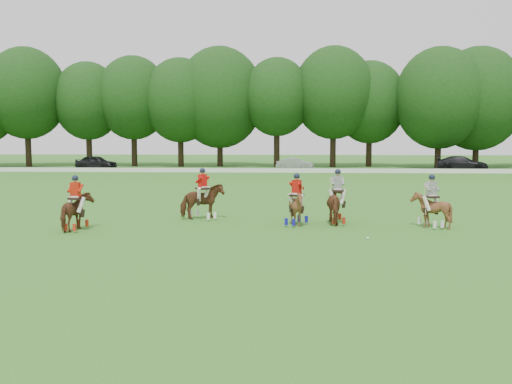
{
  "coord_description": "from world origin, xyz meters",
  "views": [
    {
      "loc": [
        1.06,
        -19.87,
        3.82
      ],
      "look_at": [
        -0.2,
        4.2,
        1.4
      ],
      "focal_mm": 40.0,
      "sensor_mm": 36.0,
      "label": 1
    }
  ],
  "objects_px": {
    "polo_red_b": "(203,201)",
    "polo_red_a": "(76,211)",
    "polo_red_c": "(296,207)",
    "car_left": "(96,162)",
    "car_mid": "(295,164)",
    "car_right": "(462,163)",
    "polo_stripe_a": "(337,204)",
    "polo_ball": "(368,238)",
    "polo_stripe_b": "(431,209)"
  },
  "relations": [
    {
      "from": "polo_red_b",
      "to": "polo_red_c",
      "type": "distance_m",
      "value": 4.49
    },
    {
      "from": "polo_stripe_b",
      "to": "polo_red_a",
      "type": "bearing_deg",
      "value": -174.22
    },
    {
      "from": "polo_red_c",
      "to": "polo_red_a",
      "type": "bearing_deg",
      "value": -168.93
    },
    {
      "from": "car_mid",
      "to": "polo_red_c",
      "type": "xyz_separation_m",
      "value": [
        -0.52,
        -38.48,
        0.13
      ]
    },
    {
      "from": "car_left",
      "to": "polo_red_a",
      "type": "xyz_separation_m",
      "value": [
        12.73,
        -40.2,
        0.02
      ]
    },
    {
      "from": "car_right",
      "to": "car_mid",
      "type": "bearing_deg",
      "value": 109.55
    },
    {
      "from": "polo_red_c",
      "to": "car_right",
      "type": "bearing_deg",
      "value": 64.3
    },
    {
      "from": "car_mid",
      "to": "polo_ball",
      "type": "distance_m",
      "value": 41.62
    },
    {
      "from": "car_mid",
      "to": "polo_stripe_a",
      "type": "bearing_deg",
      "value": -168.29
    },
    {
      "from": "car_left",
      "to": "car_mid",
      "type": "distance_m",
      "value": 22.08
    },
    {
      "from": "polo_red_b",
      "to": "polo_stripe_a",
      "type": "bearing_deg",
      "value": -9.06
    },
    {
      "from": "polo_red_a",
      "to": "polo_ball",
      "type": "relative_size",
      "value": 24.68
    },
    {
      "from": "polo_red_b",
      "to": "polo_red_a",
      "type": "bearing_deg",
      "value": -144.61
    },
    {
      "from": "polo_stripe_b",
      "to": "polo_ball",
      "type": "relative_size",
      "value": 24.54
    },
    {
      "from": "car_right",
      "to": "polo_red_b",
      "type": "height_order",
      "value": "polo_red_b"
    },
    {
      "from": "polo_red_a",
      "to": "car_left",
      "type": "bearing_deg",
      "value": 107.57
    },
    {
      "from": "polo_red_b",
      "to": "polo_red_c",
      "type": "bearing_deg",
      "value": -20.27
    },
    {
      "from": "car_mid",
      "to": "polo_stripe_b",
      "type": "height_order",
      "value": "polo_stripe_b"
    },
    {
      "from": "polo_red_b",
      "to": "polo_ball",
      "type": "distance_m",
      "value": 8.25
    },
    {
      "from": "car_right",
      "to": "polo_red_b",
      "type": "relative_size",
      "value": 2.28
    },
    {
      "from": "car_mid",
      "to": "polo_stripe_b",
      "type": "relative_size",
      "value": 1.8
    },
    {
      "from": "car_left",
      "to": "car_mid",
      "type": "bearing_deg",
      "value": -80.3
    },
    {
      "from": "polo_red_a",
      "to": "polo_red_c",
      "type": "relative_size",
      "value": 1.0
    },
    {
      "from": "car_right",
      "to": "polo_red_b",
      "type": "xyz_separation_m",
      "value": [
        -22.73,
        -36.92,
        0.07
      ]
    },
    {
      "from": "polo_red_b",
      "to": "car_left",
      "type": "bearing_deg",
      "value": 115.17
    },
    {
      "from": "polo_red_c",
      "to": "polo_stripe_b",
      "type": "bearing_deg",
      "value": -2.85
    },
    {
      "from": "car_mid",
      "to": "polo_red_c",
      "type": "height_order",
      "value": "polo_red_c"
    },
    {
      "from": "car_mid",
      "to": "polo_stripe_b",
      "type": "bearing_deg",
      "value": -162.82
    },
    {
      "from": "polo_stripe_b",
      "to": "car_right",
      "type": "bearing_deg",
      "value": 71.47
    },
    {
      "from": "car_mid",
      "to": "polo_stripe_a",
      "type": "height_order",
      "value": "polo_stripe_a"
    },
    {
      "from": "polo_stripe_b",
      "to": "polo_ball",
      "type": "xyz_separation_m",
      "value": [
        -2.97,
        -2.81,
        -0.74
      ]
    },
    {
      "from": "polo_ball",
      "to": "polo_stripe_b",
      "type": "bearing_deg",
      "value": 43.45
    },
    {
      "from": "car_right",
      "to": "polo_red_a",
      "type": "distance_m",
      "value": 48.63
    },
    {
      "from": "polo_red_a",
      "to": "polo_red_b",
      "type": "distance_m",
      "value": 5.67
    },
    {
      "from": "car_mid",
      "to": "polo_red_a",
      "type": "distance_m",
      "value": 41.28
    },
    {
      "from": "car_right",
      "to": "polo_stripe_b",
      "type": "bearing_deg",
      "value": -178.99
    },
    {
      "from": "polo_red_b",
      "to": "polo_stripe_a",
      "type": "relative_size",
      "value": 0.99
    },
    {
      "from": "car_mid",
      "to": "polo_red_a",
      "type": "bearing_deg",
      "value": 176.73
    },
    {
      "from": "car_left",
      "to": "polo_stripe_a",
      "type": "height_order",
      "value": "polo_stripe_a"
    },
    {
      "from": "car_right",
      "to": "polo_red_a",
      "type": "relative_size",
      "value": 2.39
    },
    {
      "from": "car_mid",
      "to": "car_right",
      "type": "height_order",
      "value": "car_right"
    },
    {
      "from": "car_right",
      "to": "polo_red_c",
      "type": "distance_m",
      "value": 42.7
    },
    {
      "from": "polo_stripe_a",
      "to": "polo_stripe_b",
      "type": "xyz_separation_m",
      "value": [
        3.76,
        -0.88,
        -0.07
      ]
    },
    {
      "from": "polo_red_b",
      "to": "polo_stripe_a",
      "type": "distance_m",
      "value": 6.05
    },
    {
      "from": "polo_red_a",
      "to": "polo_stripe_b",
      "type": "bearing_deg",
      "value": 5.78
    },
    {
      "from": "car_left",
      "to": "car_mid",
      "type": "relative_size",
      "value": 1.15
    },
    {
      "from": "car_right",
      "to": "polo_stripe_a",
      "type": "relative_size",
      "value": 2.25
    },
    {
      "from": "polo_stripe_a",
      "to": "polo_ball",
      "type": "relative_size",
      "value": 26.21
    },
    {
      "from": "car_left",
      "to": "polo_red_a",
      "type": "height_order",
      "value": "polo_red_a"
    },
    {
      "from": "car_left",
      "to": "polo_stripe_b",
      "type": "distance_m",
      "value": 47.28
    }
  ]
}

